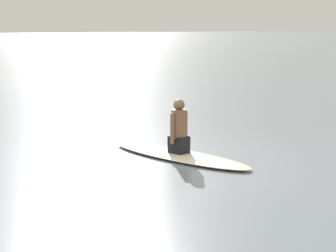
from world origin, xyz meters
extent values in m
plane|color=gray|center=(0.00, 0.00, 0.00)|extent=(400.00, 400.00, 0.00)
ellipsoid|color=silver|center=(0.08, 0.74, 0.04)|extent=(3.22, 1.75, 0.09)
cube|color=black|center=(0.08, 0.74, 0.24)|extent=(0.38, 0.35, 0.30)
cylinder|color=brown|center=(0.08, 0.74, 0.62)|extent=(0.35, 0.35, 0.50)
sphere|color=brown|center=(0.08, 0.74, 0.95)|extent=(0.20, 0.20, 0.20)
cylinder|color=brown|center=(0.02, 0.90, 0.55)|extent=(0.10, 0.10, 0.55)
cylinder|color=brown|center=(0.13, 0.58, 0.55)|extent=(0.10, 0.10, 0.55)
camera|label=1|loc=(8.82, -4.11, 2.31)|focal=61.40mm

